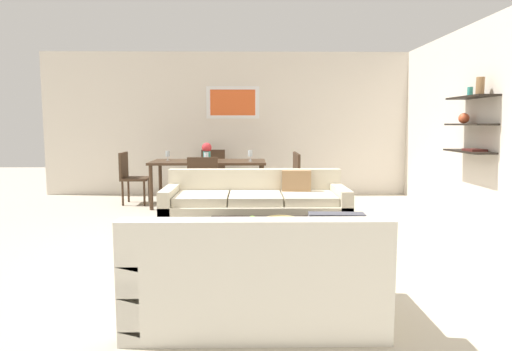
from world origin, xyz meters
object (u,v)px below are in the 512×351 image
at_px(wine_glass_left_far, 168,154).
at_px(wine_glass_right_near, 251,154).
at_px(coffee_table, 272,245).
at_px(wine_glass_right_far, 251,153).
at_px(centerpiece_vase, 207,151).
at_px(dining_table, 209,165).
at_px(dining_chair_foot, 204,182).
at_px(loveseat_white, 257,278).
at_px(apple_on_coffee_table, 253,220).
at_px(dining_chair_head, 213,170).
at_px(dining_chair_right_far, 289,174).
at_px(wine_glass_foot, 207,156).
at_px(dining_chair_left_far, 131,174).
at_px(decorative_bowl, 282,221).
at_px(sofa_beige, 256,211).
at_px(dining_chair_right_near, 291,177).

bearing_deg(wine_glass_left_far, wine_glass_right_near, -8.76).
relative_size(coffee_table, wine_glass_right_far, 7.32).
xyz_separation_m(wine_glass_right_far, centerpiece_vase, (-0.71, -0.16, 0.05)).
height_order(dining_table, dining_chair_foot, dining_chair_foot).
bearing_deg(coffee_table, dining_table, 105.86).
distance_m(dining_table, wine_glass_left_far, 0.72).
bearing_deg(loveseat_white, apple_on_coffee_table, 90.73).
distance_m(loveseat_white, apple_on_coffee_table, 1.30).
bearing_deg(wine_glass_right_near, dining_table, 171.24).
xyz_separation_m(dining_chair_head, wine_glass_right_near, (0.69, -0.94, 0.36)).
distance_m(dining_chair_right_far, wine_glass_left_far, 2.07).
height_order(wine_glass_left_far, wine_glass_foot, wine_glass_foot).
relative_size(wine_glass_right_far, centerpiece_vase, 0.56).
bearing_deg(apple_on_coffee_table, dining_chair_left_far, 122.11).
distance_m(dining_chair_head, wine_glass_left_far, 1.07).
bearing_deg(wine_glass_left_far, dining_chair_head, 46.58).
bearing_deg(dining_chair_left_far, decorative_bowl, -55.03).
relative_size(sofa_beige, wine_glass_foot, 13.59).
distance_m(coffee_table, apple_on_coffee_table, 0.30).
xyz_separation_m(wine_glass_right_near, wine_glass_right_far, (-0.00, 0.21, 0.00)).
bearing_deg(dining_chair_foot, dining_chair_head, 90.00).
distance_m(dining_chair_head, wine_glass_foot, 1.26).
xyz_separation_m(dining_table, dining_chair_left_far, (-1.34, 0.19, -0.17)).
relative_size(dining_chair_right_far, dining_chair_foot, 1.00).
bearing_deg(dining_chair_left_far, dining_chair_head, 25.59).
distance_m(sofa_beige, dining_chair_foot, 1.39).
distance_m(decorative_bowl, wine_glass_right_near, 3.07).
bearing_deg(wine_glass_foot, coffee_table, -72.14).
xyz_separation_m(wine_glass_left_far, wine_glass_right_far, (1.38, 0.00, 0.01)).
xyz_separation_m(dining_chair_head, dining_chair_right_near, (1.34, -1.03, 0.00)).
bearing_deg(dining_chair_head, loveseat_white, -82.10).
distance_m(sofa_beige, wine_glass_foot, 1.87).
height_order(loveseat_white, coffee_table, loveseat_white).
relative_size(dining_chair_head, dining_chair_right_far, 1.00).
bearing_deg(loveseat_white, wine_glass_left_far, 107.54).
xyz_separation_m(apple_on_coffee_table, dining_chair_right_near, (0.64, 2.88, 0.08)).
xyz_separation_m(wine_glass_left_far, centerpiece_vase, (0.67, -0.16, 0.06)).
bearing_deg(dining_chair_right_far, dining_table, -171.80).
distance_m(sofa_beige, dining_chair_left_far, 3.03).
height_order(dining_chair_right_far, dining_chair_right_near, same).
bearing_deg(dining_chair_head, dining_chair_left_far, -154.41).
bearing_deg(dining_chair_right_far, loveseat_white, -97.77).
distance_m(decorative_bowl, dining_chair_left_far, 4.06).
xyz_separation_m(dining_chair_head, centerpiece_vase, (-0.02, -0.89, 0.42)).
bearing_deg(dining_chair_left_far, coffee_table, -56.11).
bearing_deg(dining_chair_head, centerpiece_vase, -91.38).
bearing_deg(wine_glass_foot, wine_glass_right_near, 20.90).
distance_m(dining_chair_left_far, dining_chair_foot, 1.69).
bearing_deg(dining_chair_right_near, wine_glass_right_far, 155.29).
bearing_deg(wine_glass_right_far, centerpiece_vase, -167.47).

